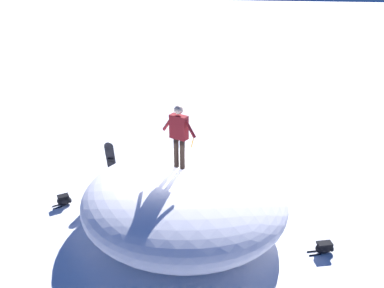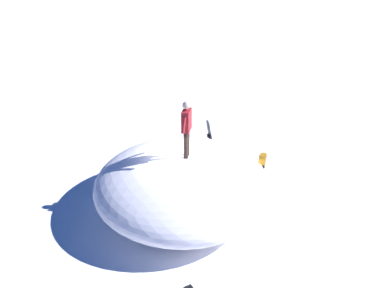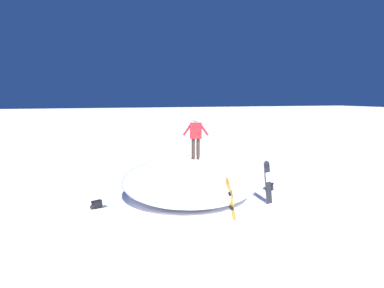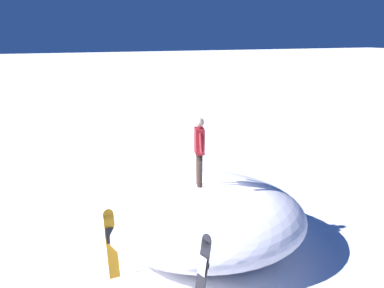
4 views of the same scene
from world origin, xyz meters
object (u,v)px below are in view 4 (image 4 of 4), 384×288
Objects in this scene: snowboard_secondary_upright at (202,274)px; snowboard_primary_upright at (111,242)px; snowboarder_standing at (199,147)px; backpack_near at (160,195)px.

snowboard_primary_upright is at bearing -60.36° from snowboard_secondary_upright.
snowboarder_standing reaches higher than snowboard_secondary_upright.
snowboard_secondary_upright is at bearing 119.64° from snowboard_primary_upright.
snowboard_secondary_upright is (-1.32, 2.31, 0.07)m from snowboard_primary_upright.
snowboarder_standing is at bearing -112.93° from snowboard_secondary_upright.
backpack_near is at bearing -102.31° from snowboard_secondary_upright.
snowboard_primary_upright is 0.93× the size of snowboard_secondary_upright.
snowboard_secondary_upright is 6.95m from backpack_near.
snowboard_primary_upright is 2.34× the size of backpack_near.
snowboard_secondary_upright reaches higher than backpack_near.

